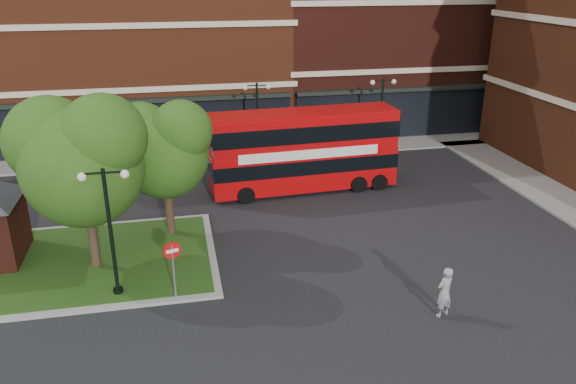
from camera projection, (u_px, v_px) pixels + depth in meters
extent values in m
plane|color=black|center=(265.00, 283.00, 21.72)|extent=(120.00, 120.00, 0.00)
cube|color=slate|center=(223.00, 154.00, 36.72)|extent=(44.00, 3.00, 0.12)
cube|color=brown|center=(95.00, 35.00, 39.47)|extent=(26.00, 12.00, 14.00)
cube|color=#471911|center=(391.00, 16.00, 43.27)|extent=(18.00, 12.00, 16.00)
cube|color=gray|center=(60.00, 265.00, 22.91)|extent=(12.60, 7.60, 0.12)
cube|color=#19380F|center=(60.00, 264.00, 22.91)|extent=(12.00, 7.00, 0.15)
cylinder|color=#2D2116|center=(91.00, 224.00, 22.04)|extent=(0.36, 0.36, 3.92)
sphere|color=#244912|center=(83.00, 167.00, 21.17)|extent=(4.60, 4.60, 4.60)
sphere|color=#244912|center=(50.00, 141.00, 21.24)|extent=(3.45, 3.45, 3.45)
sphere|color=#244912|center=(103.00, 137.00, 20.46)|extent=(3.22, 3.22, 3.22)
cylinder|color=#2D2116|center=(169.00, 200.00, 24.97)|extent=(0.36, 0.36, 3.47)
sphere|color=#244912|center=(165.00, 155.00, 24.19)|extent=(3.80, 3.80, 3.80)
sphere|color=#244912|center=(141.00, 135.00, 24.23)|extent=(2.85, 2.85, 2.85)
sphere|color=#244912|center=(181.00, 131.00, 23.58)|extent=(2.66, 2.66, 2.66)
cylinder|color=black|center=(111.00, 235.00, 19.94)|extent=(0.14, 0.14, 5.00)
cylinder|color=black|center=(118.00, 292.00, 20.81)|extent=(0.36, 0.36, 0.30)
cube|color=black|center=(103.00, 173.00, 19.07)|extent=(1.40, 0.06, 0.06)
sphere|color=#F2EACC|center=(82.00, 177.00, 18.98)|extent=(0.32, 0.32, 0.32)
sphere|color=#F2EACC|center=(125.00, 174.00, 19.24)|extent=(0.32, 0.32, 0.32)
cylinder|color=black|center=(258.00, 124.00, 34.38)|extent=(0.14, 0.14, 5.00)
cylinder|color=black|center=(258.00, 160.00, 35.24)|extent=(0.36, 0.36, 0.30)
cube|color=black|center=(257.00, 85.00, 33.51)|extent=(1.40, 0.06, 0.06)
sphere|color=#F2EACC|center=(245.00, 88.00, 33.41)|extent=(0.32, 0.32, 0.32)
sphere|color=#F2EACC|center=(268.00, 87.00, 33.68)|extent=(0.32, 0.32, 0.32)
cylinder|color=black|center=(381.00, 117.00, 35.89)|extent=(0.14, 0.14, 5.00)
cylinder|color=black|center=(379.00, 152.00, 36.76)|extent=(0.36, 0.36, 0.30)
cube|color=black|center=(383.00, 80.00, 35.03)|extent=(1.40, 0.06, 0.06)
sphere|color=#F2EACC|center=(373.00, 83.00, 34.93)|extent=(0.32, 0.32, 0.32)
sphere|color=#F2EACC|center=(394.00, 82.00, 35.19)|extent=(0.32, 0.32, 0.32)
cube|color=#B10709|center=(303.00, 166.00, 30.49)|extent=(10.18, 2.87, 1.92)
cube|color=#B10709|center=(304.00, 131.00, 29.78)|extent=(10.08, 2.84, 1.92)
cube|color=black|center=(304.00, 130.00, 29.74)|extent=(10.18, 2.87, 0.87)
cube|color=silver|center=(310.00, 154.00, 29.06)|extent=(7.54, 0.47, 0.50)
imported|color=gray|center=(444.00, 292.00, 19.33)|extent=(0.80, 0.67, 1.89)
imported|color=silver|center=(235.00, 147.00, 36.18)|extent=(3.79, 1.56, 1.28)
imported|color=silver|center=(335.00, 147.00, 36.00)|extent=(4.17, 1.62, 1.35)
cylinder|color=slate|center=(174.00, 273.00, 20.21)|extent=(0.08, 0.08, 2.22)
cylinder|color=red|center=(172.00, 251.00, 19.88)|extent=(0.63, 0.24, 0.65)
cube|color=white|center=(172.00, 251.00, 19.88)|extent=(0.45, 0.17, 0.12)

